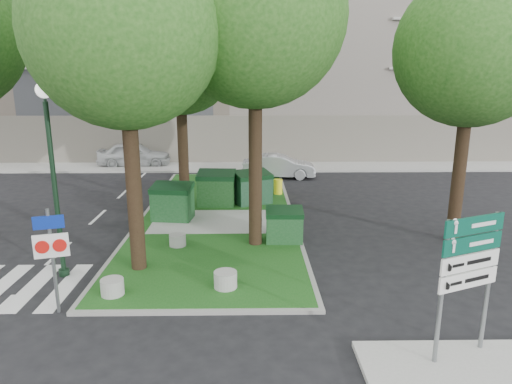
{
  "coord_description": "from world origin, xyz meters",
  "views": [
    {
      "loc": [
        1.79,
        -10.2,
        5.64
      ],
      "look_at": [
        2.02,
        4.22,
        2.0
      ],
      "focal_mm": 32.0,
      "sensor_mm": 36.0,
      "label": 1
    }
  ],
  "objects_px": {
    "bollard_left": "(112,287)",
    "car_silver": "(279,166)",
    "bollard_right": "(225,280)",
    "dumpster_c": "(253,188)",
    "traffic_sign_pole": "(52,247)",
    "bollard_mid": "(178,240)",
    "dumpster_a": "(173,202)",
    "tree_median_far": "(259,17)",
    "street_lamp": "(51,158)",
    "tree_street_right": "(476,34)",
    "dumpster_b": "(217,188)",
    "litter_bin": "(278,187)",
    "car_white": "(134,154)",
    "tree_median_near_left": "(126,11)",
    "directional_sign": "(468,265)",
    "tree_median_mid": "(181,43)",
    "dumpster_d": "(284,225)"
  },
  "relations": [
    {
      "from": "traffic_sign_pole",
      "to": "tree_street_right",
      "type": "bearing_deg",
      "value": 6.31
    },
    {
      "from": "litter_bin",
      "to": "car_silver",
      "type": "bearing_deg",
      "value": 85.93
    },
    {
      "from": "tree_median_far",
      "to": "directional_sign",
      "type": "height_order",
      "value": "tree_median_far"
    },
    {
      "from": "bollard_left",
      "to": "dumpster_c",
      "type": "bearing_deg",
      "value": 67.28
    },
    {
      "from": "dumpster_c",
      "to": "litter_bin",
      "type": "bearing_deg",
      "value": 29.22
    },
    {
      "from": "tree_median_mid",
      "to": "street_lamp",
      "type": "xyz_separation_m",
      "value": [
        -2.72,
        -6.82,
        -3.5
      ]
    },
    {
      "from": "bollard_mid",
      "to": "dumpster_b",
      "type": "bearing_deg",
      "value": 79.22
    },
    {
      "from": "bollard_right",
      "to": "traffic_sign_pole",
      "type": "bearing_deg",
      "value": -165.37
    },
    {
      "from": "bollard_mid",
      "to": "car_white",
      "type": "height_order",
      "value": "car_white"
    },
    {
      "from": "dumpster_b",
      "to": "dumpster_c",
      "type": "height_order",
      "value": "dumpster_b"
    },
    {
      "from": "dumpster_b",
      "to": "bollard_left",
      "type": "bearing_deg",
      "value": -100.14
    },
    {
      "from": "dumpster_b",
      "to": "dumpster_d",
      "type": "height_order",
      "value": "dumpster_b"
    },
    {
      "from": "dumpster_b",
      "to": "street_lamp",
      "type": "distance_m",
      "value": 8.62
    },
    {
      "from": "bollard_left",
      "to": "street_lamp",
      "type": "bearing_deg",
      "value": 141.38
    },
    {
      "from": "car_silver",
      "to": "tree_median_near_left",
      "type": "bearing_deg",
      "value": 162.08
    },
    {
      "from": "dumpster_a",
      "to": "dumpster_c",
      "type": "height_order",
      "value": "dumpster_c"
    },
    {
      "from": "car_white",
      "to": "car_silver",
      "type": "xyz_separation_m",
      "value": [
        9.15,
        -3.65,
        -0.1
      ]
    },
    {
      "from": "street_lamp",
      "to": "tree_street_right",
      "type": "bearing_deg",
      "value": 12.48
    },
    {
      "from": "tree_median_mid",
      "to": "dumpster_c",
      "type": "distance_m",
      "value": 6.81
    },
    {
      "from": "street_lamp",
      "to": "bollard_left",
      "type": "bearing_deg",
      "value": -38.62
    },
    {
      "from": "tree_median_near_left",
      "to": "car_silver",
      "type": "height_order",
      "value": "tree_median_near_left"
    },
    {
      "from": "bollard_right",
      "to": "dumpster_a",
      "type": "bearing_deg",
      "value": 111.31
    },
    {
      "from": "dumpster_a",
      "to": "bollard_mid",
      "type": "xyz_separation_m",
      "value": [
        0.63,
        -2.97,
        -0.5
      ]
    },
    {
      "from": "tree_median_far",
      "to": "dumpster_d",
      "type": "xyz_separation_m",
      "value": [
        0.71,
        -7.34,
        -7.63
      ]
    },
    {
      "from": "bollard_left",
      "to": "car_silver",
      "type": "bearing_deg",
      "value": 70.27
    },
    {
      "from": "dumpster_b",
      "to": "traffic_sign_pole",
      "type": "xyz_separation_m",
      "value": [
        -3.27,
        -9.34,
        0.85
      ]
    },
    {
      "from": "bollard_right",
      "to": "car_silver",
      "type": "height_order",
      "value": "car_silver"
    },
    {
      "from": "traffic_sign_pole",
      "to": "bollard_mid",
      "type": "bearing_deg",
      "value": 45.28
    },
    {
      "from": "tree_median_far",
      "to": "dumpster_c",
      "type": "xyz_separation_m",
      "value": [
        -0.34,
        -2.38,
        -7.49
      ]
    },
    {
      "from": "tree_median_near_left",
      "to": "bollard_left",
      "type": "relative_size",
      "value": 17.67
    },
    {
      "from": "tree_median_mid",
      "to": "car_white",
      "type": "xyz_separation_m",
      "value": [
        -4.74,
        10.1,
        -6.19
      ]
    },
    {
      "from": "dumpster_a",
      "to": "directional_sign",
      "type": "height_order",
      "value": "directional_sign"
    },
    {
      "from": "dumpster_c",
      "to": "bollard_right",
      "type": "relative_size",
      "value": 3.02
    },
    {
      "from": "bollard_right",
      "to": "dumpster_c",
      "type": "bearing_deg",
      "value": 84.63
    },
    {
      "from": "dumpster_d",
      "to": "litter_bin",
      "type": "relative_size",
      "value": 1.8
    },
    {
      "from": "tree_median_near_left",
      "to": "tree_median_far",
      "type": "height_order",
      "value": "tree_median_far"
    },
    {
      "from": "litter_bin",
      "to": "car_white",
      "type": "relative_size",
      "value": 0.16
    },
    {
      "from": "dumpster_d",
      "to": "bollard_left",
      "type": "distance_m",
      "value": 6.22
    },
    {
      "from": "tree_median_far",
      "to": "bollard_mid",
      "type": "bearing_deg",
      "value": -110.6
    },
    {
      "from": "dumpster_b",
      "to": "litter_bin",
      "type": "distance_m",
      "value": 3.43
    },
    {
      "from": "tree_median_near_left",
      "to": "car_silver",
      "type": "relative_size",
      "value": 2.54
    },
    {
      "from": "tree_median_mid",
      "to": "dumpster_d",
      "type": "relative_size",
      "value": 7.68
    },
    {
      "from": "tree_median_mid",
      "to": "bollard_right",
      "type": "xyz_separation_m",
      "value": [
        2.06,
        -7.92,
        -6.64
      ]
    },
    {
      "from": "bollard_left",
      "to": "directional_sign",
      "type": "height_order",
      "value": "directional_sign"
    },
    {
      "from": "tree_median_mid",
      "to": "street_lamp",
      "type": "bearing_deg",
      "value": -111.78
    },
    {
      "from": "tree_median_far",
      "to": "dumpster_b",
      "type": "bearing_deg",
      "value": -126.33
    },
    {
      "from": "traffic_sign_pole",
      "to": "car_silver",
      "type": "bearing_deg",
      "value": 51.18
    },
    {
      "from": "dumpster_c",
      "to": "litter_bin",
      "type": "distance_m",
      "value": 2.07
    },
    {
      "from": "directional_sign",
      "to": "tree_median_near_left",
      "type": "bearing_deg",
      "value": 126.32
    },
    {
      "from": "tree_median_near_left",
      "to": "bollard_right",
      "type": "height_order",
      "value": "tree_median_near_left"
    }
  ]
}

